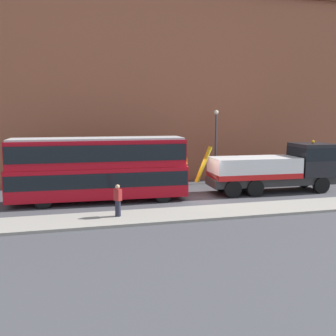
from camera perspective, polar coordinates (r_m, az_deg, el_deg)
The scene contains 7 objects.
ground_plane at distance 25.59m, azimuth 4.59°, elevation -4.38°, with size 120.00×120.00×0.00m, color #424247.
near_kerb at distance 21.75m, azimuth 8.18°, elevation -6.48°, with size 60.00×2.80×0.15m, color gray.
building_facade at distance 31.61m, azimuth 0.67°, elevation 12.73°, with size 60.00×1.50×16.00m.
recovery_tow_truck at distance 28.04m, azimuth 16.08°, elevation 0.08°, with size 10.18×2.93×3.67m.
double_decker_bus at distance 24.24m, azimuth -10.32°, elevation 0.17°, with size 11.11×2.91×4.06m.
pedestrian_onlooker at distance 20.28m, azimuth -7.54°, elevation -4.89°, with size 0.45×0.48×1.71m.
street_lamp at distance 30.42m, azimuth 7.18°, elevation 4.18°, with size 0.36×0.36×5.83m.
Camera 1 is at (-8.11, -23.63, 5.53)m, focal length 40.64 mm.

